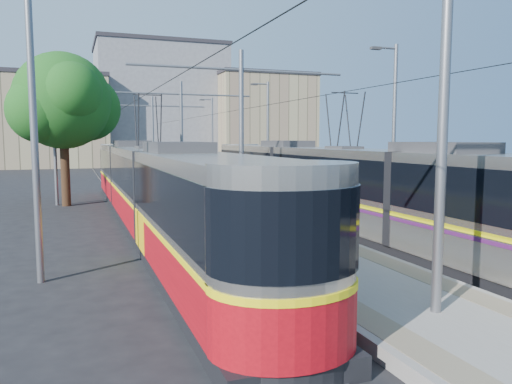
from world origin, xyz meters
name	(u,v)px	position (x,y,z in m)	size (l,w,h in m)	color
ground	(335,275)	(0.00, 0.00, 0.00)	(160.00, 160.00, 0.00)	black
platform	(193,199)	(0.00, 17.00, 0.15)	(4.00, 50.00, 0.30)	gray
tactile_strip_left	(169,197)	(-1.45, 17.00, 0.30)	(0.70, 50.00, 0.01)	gray
tactile_strip_right	(217,195)	(1.45, 17.00, 0.30)	(0.70, 50.00, 0.01)	gray
rails	(193,201)	(0.00, 17.00, 0.02)	(8.71, 70.00, 0.03)	gray
track_arrow	(247,332)	(-3.60, -3.00, 0.01)	(1.20, 5.00, 0.01)	silver
tram_left	(150,186)	(-3.60, 9.48, 1.71)	(2.43, 30.35, 5.50)	black
tram_right	(343,185)	(3.60, 5.83, 1.86)	(2.43, 28.28, 5.50)	black
catenary	(204,123)	(0.00, 14.15, 4.52)	(9.20, 70.00, 7.00)	slate
street_lamps	(178,131)	(0.00, 21.00, 4.18)	(15.18, 38.22, 8.00)	slate
shelter	(228,183)	(0.71, 12.28, 1.49)	(0.77, 1.10, 2.26)	black
tree	(69,103)	(-6.67, 17.76, 5.64)	(5.74, 5.30, 8.33)	#382314
building_left	(43,121)	(-10.00, 60.00, 6.00)	(16.32, 12.24, 11.99)	#9B8F69
building_centre	(160,105)	(6.00, 64.00, 8.71)	(18.36, 14.28, 17.40)	gray
building_right	(262,119)	(20.00, 58.00, 6.58)	(14.28, 10.20, 13.14)	#9B8F69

